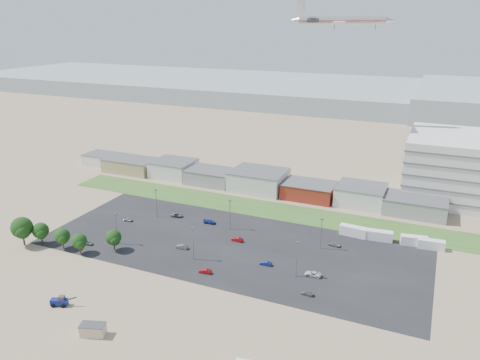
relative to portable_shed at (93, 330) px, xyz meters
The scene contains 34 objects.
ground 33.82m from the portable_shed, 81.50° to the left, with size 700.00×700.00×0.00m, color #887156.
parking_lot 54.36m from the portable_shed, 79.40° to the left, with size 120.00×50.00×0.01m, color black.
grass_strip 85.57m from the portable_shed, 86.65° to the left, with size 160.00×16.00×0.02m, color #385821.
hills_backdrop 351.32m from the portable_shed, 82.64° to the left, with size 700.00×200.00×9.00m, color gray, non-canonical shape.
building_row 105.13m from the portable_shed, 96.56° to the left, with size 170.00×20.00×8.00m, color silver, non-canonical shape.
portable_shed is the anchor object (origin of this frame).
telehandler 16.61m from the portable_shed, 159.48° to the left, with size 6.62×2.21×2.76m, color navy, non-canonical shape.
box_trailer_a 87.40m from the portable_shed, 59.83° to the left, with size 8.78×2.75×3.29m, color silver, non-canonical shape.
box_trailer_b 91.89m from the portable_shed, 55.41° to the left, with size 8.59×2.68×3.22m, color silver, non-canonical shape.
box_trailer_c 98.94m from the portable_shed, 50.55° to the left, with size 8.16×2.55×3.06m, color silver, non-canonical shape.
box_trailer_d 101.82m from the portable_shed, 48.15° to the left, with size 8.06×2.52×3.02m, color silver, non-canonical shape.
tree_far_left 56.89m from the portable_shed, 151.86° to the left, with size 7.17×7.17×10.76m, color black, non-canonical shape.
tree_left 54.45m from the portable_shed, 146.88° to the left, with size 5.45×5.45×8.18m, color black, non-canonical shape.
tree_mid 47.72m from the portable_shed, 141.01° to the left, with size 5.09×5.09×7.63m, color black, non-canonical shape.
tree_right 42.14m from the portable_shed, 135.35° to the left, with size 4.95×4.95×7.42m, color black, non-canonical shape.
tree_near 41.71m from the portable_shed, 121.53° to the left, with size 5.15×5.15×7.73m, color black, non-canonical shape.
lightpole_front_l 46.17m from the portable_shed, 120.94° to the left, with size 1.21×0.50×10.28m, color slate, non-canonical shape.
lightpole_front_m 40.48m from the portable_shed, 84.92° to the left, with size 1.21×0.51×10.31m, color slate, non-canonical shape.
lightpole_front_r 55.30m from the portable_shed, 51.49° to the left, with size 1.24×0.52×10.54m, color slate, non-canonical shape.
lightpole_back_l 67.37m from the portable_shed, 110.96° to the left, with size 1.23×0.51×10.47m, color slate, non-canonical shape.
lightpole_back_m 64.28m from the portable_shed, 86.00° to the left, with size 1.22×0.51×10.40m, color slate, non-canonical shape.
lightpole_back_r 72.11m from the portable_shed, 59.64° to the left, with size 1.19×0.49×10.09m, color slate, non-canonical shape.
airliner 148.63m from the portable_shed, 79.77° to the left, with size 41.91×28.58×12.38m, color silver, non-canonical shape.
parked_car_0 59.41m from the portable_shed, 49.42° to the left, with size 2.14×4.64×1.29m, color silver.
parked_car_1 51.75m from the portable_shed, 61.72° to the left, with size 1.26×3.61×1.19m, color navy.
parked_car_2 53.26m from the portable_shed, 41.56° to the left, with size 1.33×3.31×1.13m, color #595B5E.
parked_car_4 44.94m from the portable_shed, 94.04° to the left, with size 1.38×3.94×1.30m, color #595B5E.
parked_car_5 63.71m from the portable_shed, 119.69° to the left, with size 1.41×3.51×1.20m, color #A5A5AA.
parked_car_6 65.27m from the portable_shed, 93.46° to the left, with size 1.82×4.48×1.30m, color navy.
parked_car_7 57.38m from the portable_shed, 79.40° to the left, with size 1.36×3.89×1.28m, color maroon.
parked_car_8 76.87m from the portable_shed, 58.58° to the left, with size 1.54×3.84×1.31m, color #A5A5AA.
parked_car_9 67.99m from the portable_shed, 104.93° to the left, with size 2.08×4.50×1.25m, color #595B5E.
parked_car_10 47.53m from the portable_shed, 132.43° to the left, with size 1.61×3.96×1.15m, color #595B5E.
parked_car_13 36.03m from the portable_shed, 73.14° to the left, with size 1.28×3.68×1.21m, color maroon.
Camera 1 is at (61.01, -101.23, 67.73)m, focal length 35.00 mm.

